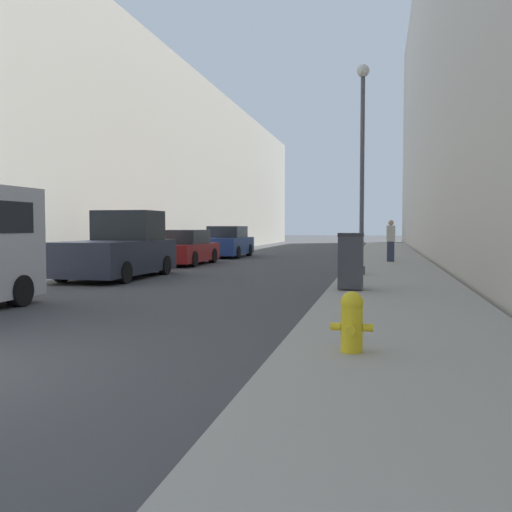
# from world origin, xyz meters

# --- Properties ---
(sidewalk_right) EXTENTS (3.26, 60.00, 0.15)m
(sidewalk_right) POSITION_xyz_m (5.65, 18.00, 0.08)
(sidewalk_right) COLOR #9E998E
(sidewalk_right) RESTS_ON ground
(building_left_glass) EXTENTS (12.00, 60.00, 10.31)m
(building_left_glass) POSITION_xyz_m (-10.93, 26.00, 5.16)
(building_left_glass) COLOR beige
(building_left_glass) RESTS_ON ground
(fire_hydrant) EXTENTS (0.49, 0.38, 0.71)m
(fire_hydrant) POSITION_xyz_m (4.91, 1.72, 0.52)
(fire_hydrant) COLOR yellow
(fire_hydrant) RESTS_ON sidewalk_right
(trash_bin) EXTENTS (0.58, 0.68, 1.31)m
(trash_bin) POSITION_xyz_m (4.55, 8.42, 0.82)
(trash_bin) COLOR #3D3D42
(trash_bin) RESTS_ON sidewalk_right
(lamppost) EXTENTS (0.38, 0.38, 6.32)m
(lamppost) POSITION_xyz_m (4.65, 12.71, 3.91)
(lamppost) COLOR #4C4C51
(lamppost) RESTS_ON sidewalk_right
(pickup_truck) EXTENTS (2.18, 4.98, 2.13)m
(pickup_truck) POSITION_xyz_m (-2.81, 11.64, 0.87)
(pickup_truck) COLOR #232838
(pickup_truck) RESTS_ON ground
(parked_sedan_near) EXTENTS (1.97, 4.53, 1.47)m
(parked_sedan_near) POSITION_xyz_m (-2.94, 18.01, 0.68)
(parked_sedan_near) COLOR maroon
(parked_sedan_near) RESTS_ON ground
(parked_sedan_far) EXTENTS (1.94, 4.53, 1.63)m
(parked_sedan_far) POSITION_xyz_m (-2.68, 24.17, 0.76)
(parked_sedan_far) COLOR navy
(parked_sedan_far) RESTS_ON ground
(pedestrian_on_sidewalk) EXTENTS (0.35, 0.23, 1.73)m
(pedestrian_on_sidewalk) POSITION_xyz_m (5.64, 19.45, 1.02)
(pedestrian_on_sidewalk) COLOR #2D3347
(pedestrian_on_sidewalk) RESTS_ON sidewalk_right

